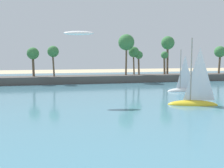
{
  "coord_description": "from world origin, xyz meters",
  "views": [
    {
      "loc": [
        -4.76,
        -5.55,
        6.52
      ],
      "look_at": [
        -0.1,
        13.82,
        4.49
      ],
      "focal_mm": 43.71,
      "sensor_mm": 36.0,
      "label": 1
    }
  ],
  "objects": [
    {
      "name": "sea",
      "position": [
        0.0,
        53.76,
        0.03
      ],
      "size": [
        220.0,
        93.84,
        0.06
      ],
      "primitive_type": "cube",
      "color": "teal",
      "rests_on": "ground"
    },
    {
      "name": "palm_headland",
      "position": [
        0.83,
        60.65,
        2.52
      ],
      "size": [
        114.77,
        6.0,
        12.0
      ],
      "color": "#514C47",
      "rests_on": "ground"
    },
    {
      "name": "sailboat_near_shore",
      "position": [
        19.76,
        40.52,
        0.81
      ],
      "size": [
        5.82,
        2.11,
        8.28
      ],
      "color": "white",
      "rests_on": "sea"
    },
    {
      "name": "sailboat_mid_bay",
      "position": [
        14.23,
        26.76,
        0.92
      ],
      "size": [
        6.84,
        3.89,
        9.51
      ],
      "color": "yellow",
      "rests_on": "sea"
    },
    {
      "name": "kite_aloft_high_over_bay",
      "position": [
        -0.39,
        32.08,
        9.67
      ],
      "size": [
        4.32,
        2.19,
        0.72
      ],
      "primitive_type": "ellipsoid",
      "rotation": [
        0.1,
        0.0,
        6.1
      ],
      "color": "white"
    }
  ]
}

